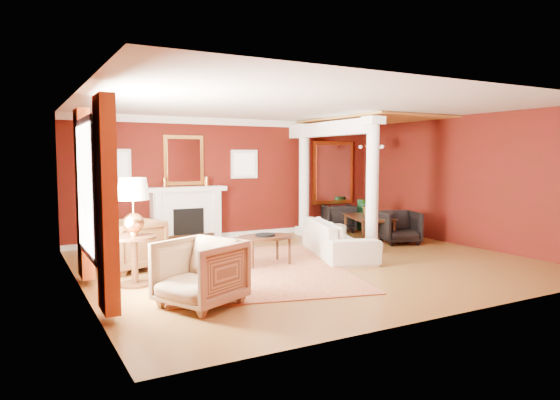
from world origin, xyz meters
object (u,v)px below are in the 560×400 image
armchair_leopard (130,242)px  side_table (134,212)px  sofa (338,232)px  armchair_stripe (200,270)px  coffee_table (265,238)px  dining_table (370,221)px

armchair_leopard → side_table: 1.31m
sofa → armchair_leopard: size_ratio=2.44×
sofa → side_table: (-4.12, -0.46, 0.67)m
armchair_stripe → side_table: side_table is taller
coffee_table → armchair_leopard: bearing=161.5°
coffee_table → dining_table: size_ratio=0.67×
side_table → armchair_stripe: bearing=-70.6°
armchair_stripe → dining_table: 6.33m
armchair_stripe → coffee_table: bearing=108.0°
armchair_leopard → dining_table: bearing=78.1°
sofa → armchair_stripe: size_ratio=2.43×
armchair_stripe → side_table: (-0.52, 1.48, 0.65)m
armchair_leopard → armchair_stripe: size_ratio=1.00×
armchair_leopard → side_table: bearing=-26.3°
armchair_leopard → armchair_stripe: armchair_stripe is taller
sofa → coffee_table: bearing=111.7°
coffee_table → side_table: bearing=-171.4°
armchair_stripe → dining_table: (5.44, 3.23, -0.05)m
sofa → armchair_stripe: armchair_stripe is taller
coffee_table → side_table: size_ratio=0.65×
sofa → coffee_table: size_ratio=2.23×
armchair_stripe → sofa: bearing=92.3°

